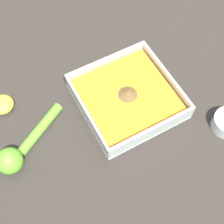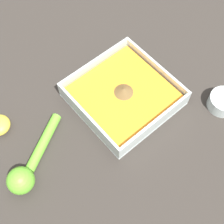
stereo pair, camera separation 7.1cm
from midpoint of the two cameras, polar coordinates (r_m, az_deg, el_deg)
The scene contains 4 objects.
ground_plane at distance 0.75m, azimuth 0.43°, elevation 1.75°, with size 4.00×4.00×0.00m, color #332D28.
square_dish at distance 0.74m, azimuth -0.64°, elevation 2.79°, with size 0.22×0.22×0.05m.
spice_bowl at distance 0.77m, azimuth 17.18°, elevation 1.50°, with size 0.07×0.07×0.03m.
lemon_squeezer at distance 0.69m, azimuth -18.19°, elevation -10.33°, with size 0.18×0.12×0.06m.
Camera 2 is at (-0.28, -0.27, 0.65)m, focal length 50.00 mm.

